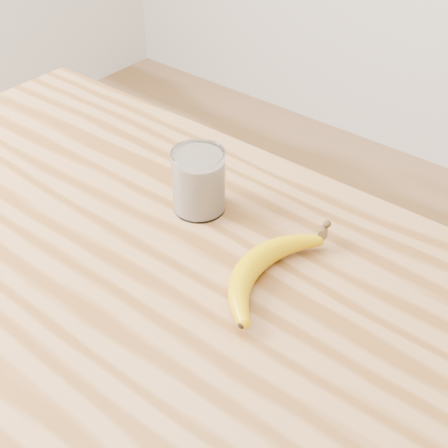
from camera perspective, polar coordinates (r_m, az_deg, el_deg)
The scene contains 3 objects.
table at distance 1.08m, azimuth -9.77°, elevation -7.78°, with size 1.20×0.80×0.90m.
smoothie_glass at distance 1.04m, azimuth -2.32°, elevation 3.87°, with size 0.09×0.09×0.11m.
banana at distance 0.93m, azimuth 2.59°, elevation -3.67°, with size 0.11×0.31×0.04m, color #C89B00, non-canonical shape.
Camera 1 is at (0.61, -0.46, 1.54)m, focal length 50.00 mm.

